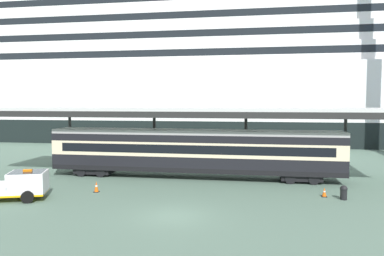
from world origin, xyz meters
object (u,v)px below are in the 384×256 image
service_truck (13,185)px  cruise_ship (189,60)px  train_carriage (194,151)px  traffic_cone_mid (96,187)px  quay_bollard (344,192)px  traffic_cone_near (324,192)px

service_truck → cruise_ship: bearing=85.1°
train_carriage → traffic_cone_mid: train_carriage is taller
quay_bollard → traffic_cone_near: bearing=154.0°
traffic_cone_near → cruise_ship: bearing=112.0°
train_carriage → cruise_ship: bearing=100.6°
cruise_ship → traffic_cone_mid: 44.61m
service_truck → traffic_cone_near: service_truck is taller
train_carriage → service_truck: size_ratio=4.40×
train_carriage → traffic_cone_near: (9.83, -4.77, -2.00)m
traffic_cone_mid → quay_bollard: size_ratio=0.82×
traffic_cone_near → service_truck: bearing=-168.5°
service_truck → quay_bollard: size_ratio=5.81×
service_truck → quay_bollard: service_truck is taller
cruise_ship → traffic_cone_near: size_ratio=252.41×
traffic_cone_near → quay_bollard: quay_bollard is taller
cruise_ship → service_truck: 47.33m
train_carriage → traffic_cone_near: bearing=-25.9°
traffic_cone_near → traffic_cone_mid: 16.00m
cruise_ship → train_carriage: bearing=-79.4°
service_truck → traffic_cone_near: bearing=11.5°
train_carriage → quay_bollard: 12.32m
cruise_ship → traffic_cone_near: cruise_ship is taller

